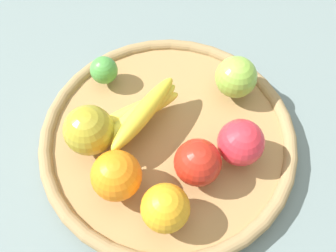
% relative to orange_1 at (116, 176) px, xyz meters
% --- Properties ---
extents(ground_plane, '(2.40, 2.40, 0.00)m').
position_rel_orange_1_xyz_m(ground_plane, '(0.10, -0.07, -0.08)').
color(ground_plane, slate).
rests_on(ground_plane, ground).
extents(basket, '(0.44, 0.44, 0.04)m').
position_rel_orange_1_xyz_m(basket, '(0.10, -0.07, -0.06)').
color(basket, '#A27A49').
rests_on(basket, ground_plane).
extents(orange_1, '(0.09, 0.09, 0.08)m').
position_rel_orange_1_xyz_m(orange_1, '(0.00, 0.00, 0.00)').
color(orange_1, orange).
rests_on(orange_1, basket).
extents(banana_bunch, '(0.16, 0.16, 0.06)m').
position_rel_orange_1_xyz_m(banana_bunch, '(0.11, -0.03, -0.01)').
color(banana_bunch, yellow).
rests_on(banana_bunch, basket).
extents(apple_3, '(0.08, 0.08, 0.07)m').
position_rel_orange_1_xyz_m(apple_3, '(0.06, -0.19, -0.00)').
color(apple_3, red).
rests_on(apple_3, basket).
extents(apple_0, '(0.10, 0.10, 0.07)m').
position_rel_orange_1_xyz_m(apple_0, '(0.02, -0.12, -0.00)').
color(apple_0, red).
rests_on(apple_0, basket).
extents(orange_0, '(0.10, 0.10, 0.07)m').
position_rel_orange_1_xyz_m(orange_0, '(-0.05, -0.07, -0.00)').
color(orange_0, orange).
rests_on(orange_0, basket).
extents(apple_2, '(0.10, 0.10, 0.08)m').
position_rel_orange_1_xyz_m(apple_2, '(0.07, 0.05, 0.00)').
color(apple_2, '#A49326').
rests_on(apple_2, basket).
extents(apple_1, '(0.07, 0.07, 0.07)m').
position_rel_orange_1_xyz_m(apple_1, '(0.19, -0.19, -0.00)').
color(apple_1, '#88B840').
rests_on(apple_1, basket).
extents(lime_0, '(0.06, 0.06, 0.05)m').
position_rel_orange_1_xyz_m(lime_0, '(0.21, 0.04, -0.01)').
color(lime_0, '#4A963D').
rests_on(lime_0, basket).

